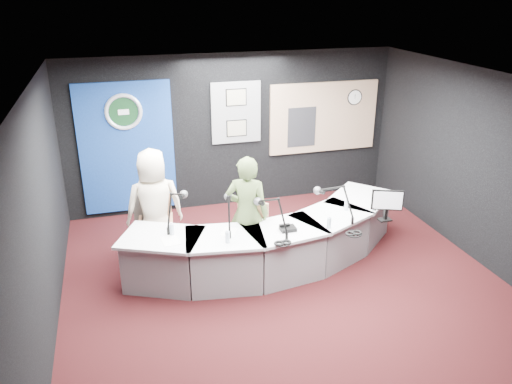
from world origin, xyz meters
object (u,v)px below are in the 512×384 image
object	(u,v)px
armchair_left	(157,231)
person_man	(155,206)
person_woman	(247,213)
armchair_right	(247,240)
broadcast_desk	(271,243)

from	to	relation	value
armchair_left	person_man	bearing A→B (deg)	0.00
person_man	person_woman	bearing A→B (deg)	151.39
person_woman	person_man	bearing A→B (deg)	-1.17
armchair_left	person_woman	distance (m)	1.44
armchair_right	person_woman	xyz separation A→B (m)	(0.00, 0.00, 0.43)
broadcast_desk	armchair_left	bearing A→B (deg)	156.43
broadcast_desk	person_woman	bearing A→B (deg)	166.73
armchair_right	broadcast_desk	bearing A→B (deg)	24.33
armchair_right	person_woman	distance (m)	0.43
broadcast_desk	armchair_right	bearing A→B (deg)	166.73
broadcast_desk	person_woman	xyz separation A→B (m)	(-0.33, 0.08, 0.48)
armchair_right	person_woman	bearing A→B (deg)	0.00
broadcast_desk	armchair_right	distance (m)	0.34
broadcast_desk	person_man	distance (m)	1.79
broadcast_desk	armchair_left	distance (m)	1.72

